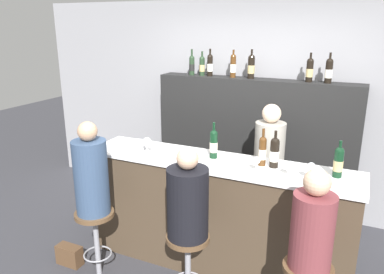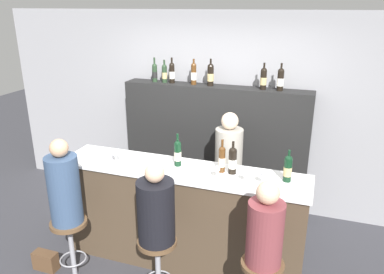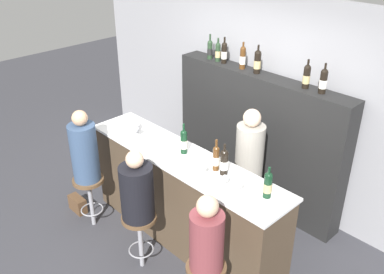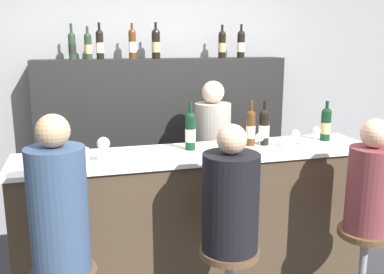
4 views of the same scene
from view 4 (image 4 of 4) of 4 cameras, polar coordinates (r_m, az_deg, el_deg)
The scene contains 25 objects.
wall_back at distance 4.39m, azimuth -4.39°, elevation 5.34°, with size 6.40×0.05×2.60m.
bar_counter at distance 3.20m, azimuth 1.09°, elevation -11.48°, with size 2.57×0.57×1.10m.
back_bar_cabinet at distance 4.25m, azimuth -3.70°, elevation -1.09°, with size 2.40×0.28×1.69m.
wine_bottle_counter_0 at distance 3.03m, azimuth -0.22°, elevation 0.85°, with size 0.07×0.07×0.34m.
wine_bottle_counter_1 at distance 3.18m, azimuth 7.84°, elevation 1.27°, with size 0.07×0.07×0.34m.
wine_bottle_counter_2 at distance 3.23m, azimuth 9.58°, elevation 1.37°, with size 0.08×0.08×0.33m.
wine_bottle_counter_3 at distance 3.48m, azimuth 17.42°, elevation 1.69°, with size 0.08×0.08×0.31m.
wine_bottle_backbar_0 at distance 4.04m, azimuth -15.70°, elevation 11.67°, with size 0.07×0.07×0.32m.
wine_bottle_backbar_1 at distance 4.05m, azimuth -13.70°, elevation 11.74°, with size 0.07×0.07×0.29m.
wine_bottle_backbar_2 at distance 4.05m, azimuth -12.19°, elevation 12.01°, with size 0.07×0.07×0.33m.
wine_bottle_backbar_3 at distance 4.08m, azimuth -7.96°, elevation 12.24°, with size 0.07×0.07×0.32m.
wine_bottle_backbar_4 at distance 4.12m, azimuth -4.83°, elevation 12.32°, with size 0.08×0.08×0.34m.
wine_bottle_backbar_5 at distance 4.29m, azimuth 4.03°, elevation 12.25°, with size 0.08×0.08×0.32m.
wine_bottle_backbar_6 at distance 4.36m, azimuth 6.55°, elevation 12.24°, with size 0.08×0.08×0.32m.
wine_glass_0 at distance 2.77m, azimuth -11.73°, elevation -0.90°, with size 0.08×0.08×0.17m.
wine_glass_1 at distance 3.04m, azimuth 9.01°, elevation -0.16°, with size 0.07×0.07×0.13m.
wine_glass_2 at distance 3.16m, azimuth 13.62°, elevation 0.27°, with size 0.07×0.07×0.14m.
wine_glass_3 at distance 3.24m, azimuth 16.19°, elevation 0.65°, with size 0.06×0.06×0.15m.
metal_bowl at distance 2.86m, azimuth -15.63°, elevation -2.41°, with size 0.22×0.22×0.08m.
guest_seated_left at distance 2.34m, azimuth -17.39°, elevation -8.71°, with size 0.30×0.30×0.85m.
bar_stool_middle at distance 2.70m, azimuth 4.95°, elevation -17.33°, with size 0.36×0.36×0.66m.
guest_seated_middle at distance 2.50m, azimuth 5.16°, elevation -8.08°, with size 0.33×0.33×0.75m.
bar_stool_right at distance 3.13m, azimuth 21.98°, elevation -13.84°, with size 0.36×0.36×0.66m.
guest_seated_right at distance 2.96m, azimuth 22.73°, elevation -5.73°, with size 0.29×0.29×0.74m.
bartender at distance 3.87m, azimuth 2.71°, elevation -4.68°, with size 0.32×0.32×1.52m.
Camera 4 is at (-0.84, -2.53, 1.87)m, focal length 40.00 mm.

